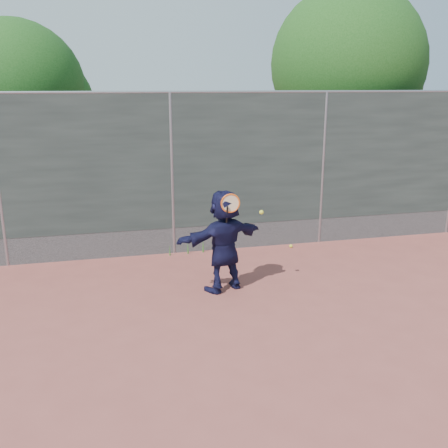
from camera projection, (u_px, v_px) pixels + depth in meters
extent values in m
plane|color=#9E4C42|center=(212.00, 340.00, 6.34)|extent=(80.00, 80.00, 0.00)
imported|color=#141437|center=(224.00, 241.00, 7.70)|extent=(1.56, 0.96, 1.61)
sphere|color=yellow|center=(291.00, 246.00, 9.90)|extent=(0.07, 0.07, 0.07)
cube|color=#38423D|center=(172.00, 162.00, 9.15)|extent=(20.00, 0.04, 2.50)
cube|color=slate|center=(174.00, 240.00, 9.56)|extent=(20.00, 0.03, 0.50)
cylinder|color=gray|center=(170.00, 92.00, 8.81)|extent=(20.00, 0.05, 0.05)
cylinder|color=gray|center=(172.00, 176.00, 9.22)|extent=(0.06, 0.06, 3.00)
cylinder|color=gray|center=(323.00, 170.00, 9.89)|extent=(0.06, 0.06, 3.00)
torus|color=#EE5B16|center=(230.00, 203.00, 7.35)|extent=(0.29, 0.03, 0.29)
cylinder|color=beige|center=(230.00, 203.00, 7.35)|extent=(0.25, 0.01, 0.25)
cylinder|color=black|center=(227.00, 216.00, 7.41)|extent=(0.03, 0.13, 0.33)
sphere|color=yellow|center=(261.00, 212.00, 7.59)|extent=(0.07, 0.07, 0.07)
cylinder|color=#382314|center=(341.00, 161.00, 12.33)|extent=(0.28, 0.28, 2.60)
sphere|color=#23561C|center=(348.00, 64.00, 11.72)|extent=(3.60, 3.60, 3.60)
sphere|color=#23561C|center=(370.00, 80.00, 12.16)|extent=(2.52, 2.52, 2.52)
cylinder|color=#382314|center=(25.00, 176.00, 11.47)|extent=(0.28, 0.28, 2.20)
sphere|color=#23561C|center=(16.00, 89.00, 10.95)|extent=(3.00, 3.00, 3.00)
sphere|color=#23561C|center=(47.00, 103.00, 11.35)|extent=(2.10, 2.10, 2.10)
cone|color=#387226|center=(188.00, 247.00, 9.53)|extent=(0.03, 0.03, 0.26)
cone|color=#387226|center=(203.00, 245.00, 9.61)|extent=(0.03, 0.03, 0.30)
cone|color=#387226|center=(170.00, 250.00, 9.44)|extent=(0.03, 0.03, 0.22)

